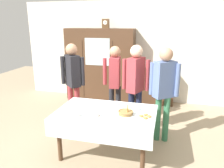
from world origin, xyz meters
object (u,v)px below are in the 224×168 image
object	(u,v)px
wall_cabinet	(100,65)
book_stack	(157,67)
spoon_mid_right	(87,104)
person_by_cabinet	(115,78)
tea_cup_far_left	(128,106)
pastry_plate	(145,117)
tea_cup_near_left	(117,104)
bread_basket	(126,112)
dining_table	(105,118)
tea_cup_near_right	(97,115)
bookshelf_low	(156,86)
spoon_near_left	(93,109)
person_behind_table_left	(136,81)
tea_cup_back_edge	(76,115)
spoon_back_edge	(118,122)
tea_cup_center	(138,109)
person_near_right_end	(164,86)
mantel_clock	(106,24)
person_behind_table_right	(73,76)

from	to	relation	value
wall_cabinet	book_stack	xyz separation A→B (m)	(1.55, 0.05, 0.02)
spoon_mid_right	person_by_cabinet	world-z (taller)	person_by_cabinet
tea_cup_far_left	pastry_plate	xyz separation A→B (m)	(0.33, -0.34, -0.01)
tea_cup_near_left	bread_basket	size ratio (longest dim) A/B	0.54
dining_table	tea_cup_near_right	distance (m)	0.24
bookshelf_low	spoon_near_left	size ratio (longest dim) A/B	7.96
wall_cabinet	person_behind_table_left	world-z (taller)	wall_cabinet
tea_cup_back_edge	person_by_cabinet	xyz separation A→B (m)	(0.25, 1.46, 0.24)
book_stack	spoon_back_edge	size ratio (longest dim) A/B	1.82
bread_basket	spoon_mid_right	distance (m)	0.78
spoon_near_left	spoon_back_edge	xyz separation A→B (m)	(0.51, -0.39, 0.00)
spoon_near_left	tea_cup_center	bearing A→B (deg)	8.37
bread_basket	spoon_near_left	distance (m)	0.57
tea_cup_far_left	spoon_near_left	size ratio (longest dim) A/B	1.09
spoon_near_left	person_near_right_end	world-z (taller)	person_near_right_end
person_by_cabinet	tea_cup_center	bearing A→B (deg)	-57.70
tea_cup_near_right	spoon_mid_right	bearing A→B (deg)	126.48
bookshelf_low	person_behind_table_left	distance (m)	1.88
tea_cup_far_left	spoon_mid_right	xyz separation A→B (m)	(-0.72, -0.03, -0.02)
mantel_clock	tea_cup_center	world-z (taller)	mantel_clock
bread_basket	person_by_cabinet	world-z (taller)	person_by_cabinet
dining_table	tea_cup_near_left	xyz separation A→B (m)	(0.10, 0.36, 0.13)
tea_cup_near_right	pastry_plate	distance (m)	0.73
spoon_mid_right	tea_cup_far_left	bearing A→B (deg)	2.13
tea_cup_near_right	book_stack	bearing A→B (deg)	75.50
tea_cup_center	spoon_back_edge	xyz separation A→B (m)	(-0.21, -0.49, -0.02)
person_behind_table_right	person_behind_table_left	bearing A→B (deg)	-2.47
tea_cup_center	pastry_plate	distance (m)	0.29
bookshelf_low	person_near_right_end	bearing A→B (deg)	-83.42
wall_cabinet	spoon_mid_right	xyz separation A→B (m)	(0.49, -2.33, -0.23)
bread_basket	person_by_cabinet	xyz separation A→B (m)	(-0.47, 1.20, 0.23)
person_by_cabinet	person_behind_table_right	bearing A→B (deg)	-162.64
spoon_near_left	wall_cabinet	bearing A→B (deg)	105.03
spoon_near_left	person_behind_table_left	world-z (taller)	person_behind_table_left
book_stack	tea_cup_near_left	size ratio (longest dim) A/B	1.67
mantel_clock	tea_cup_center	bearing A→B (deg)	-62.79
person_near_right_end	person_behind_table_left	distance (m)	0.56
wall_cabinet	person_behind_table_left	size ratio (longest dim) A/B	1.13
person_near_right_end	spoon_mid_right	bearing A→B (deg)	-160.69
mantel_clock	person_near_right_end	distance (m)	2.68
tea_cup_near_left	spoon_back_edge	distance (m)	0.67
bookshelf_low	person_by_cabinet	world-z (taller)	person_by_cabinet
tea_cup_center	person_behind_table_left	world-z (taller)	person_behind_table_left
wall_cabinet	pastry_plate	size ratio (longest dim) A/B	7.07
mantel_clock	spoon_mid_right	distance (m)	2.70
bookshelf_low	person_behind_table_right	distance (m)	2.42
person_by_cabinet	person_near_right_end	xyz separation A→B (m)	(1.01, -0.50, 0.04)
spoon_mid_right	person_near_right_end	world-z (taller)	person_near_right_end
bookshelf_low	tea_cup_back_edge	world-z (taller)	bookshelf_low
tea_cup_near_right	person_behind_table_right	world-z (taller)	person_behind_table_right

